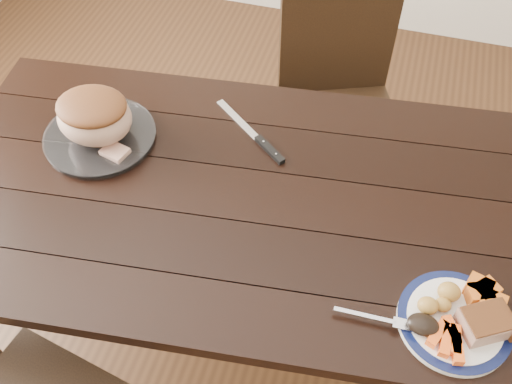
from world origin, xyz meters
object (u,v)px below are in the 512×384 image
(pork_slice, at_px, (485,323))
(carving_knife, at_px, (261,142))
(roast_joint, at_px, (95,118))
(chair_far, at_px, (338,95))
(dinner_plate, at_px, (454,322))
(serving_platter, at_px, (101,137))
(fork, at_px, (379,319))
(dining_table, at_px, (231,213))

(pork_slice, bearing_deg, carving_knife, 145.72)
(pork_slice, xyz_separation_m, roast_joint, (-1.08, 0.31, 0.04))
(chair_far, bearing_deg, roast_joint, 24.82)
(dinner_plate, bearing_deg, chair_far, 113.83)
(dinner_plate, height_order, pork_slice, pork_slice)
(serving_platter, relative_size, pork_slice, 3.09)
(serving_platter, xyz_separation_m, fork, (0.86, -0.35, 0.01))
(pork_slice, relative_size, fork, 0.57)
(chair_far, distance_m, carving_knife, 0.60)
(chair_far, height_order, pork_slice, chair_far)
(dining_table, height_order, carving_knife, carving_knife)
(fork, distance_m, roast_joint, 0.93)
(dinner_plate, distance_m, serving_platter, 1.06)
(dining_table, xyz_separation_m, dinner_plate, (0.60, -0.22, 0.10))
(dinner_plate, xyz_separation_m, roast_joint, (-1.02, 0.31, 0.08))
(chair_far, relative_size, carving_knife, 3.52)
(chair_far, xyz_separation_m, roast_joint, (-0.60, -0.65, 0.31))
(serving_platter, height_order, roast_joint, roast_joint)
(dinner_plate, relative_size, roast_joint, 1.20)
(serving_platter, xyz_separation_m, roast_joint, (0.00, 0.00, 0.08))
(fork, height_order, carving_knife, fork)
(chair_far, xyz_separation_m, serving_platter, (-0.60, -0.65, 0.23))
(dinner_plate, xyz_separation_m, serving_platter, (-1.02, 0.31, 0.00))
(chair_far, distance_m, roast_joint, 0.94)
(pork_slice, bearing_deg, serving_platter, 163.87)
(roast_joint, bearing_deg, fork, -22.42)
(dining_table, bearing_deg, roast_joint, 168.77)
(roast_joint, bearing_deg, chair_far, 47.33)
(chair_far, distance_m, fork, 1.06)
(roast_joint, bearing_deg, dinner_plate, -16.73)
(roast_joint, height_order, carving_knife, roast_joint)
(chair_far, bearing_deg, pork_slice, 93.99)
(chair_far, distance_m, dinner_plate, 1.07)
(dining_table, xyz_separation_m, pork_slice, (0.66, -0.23, 0.14))
(dinner_plate, height_order, fork, fork)
(pork_slice, bearing_deg, fork, -169.05)
(fork, bearing_deg, roast_joint, 155.90)
(dinner_plate, xyz_separation_m, carving_knife, (-0.57, 0.42, -0.00))
(pork_slice, relative_size, roast_joint, 0.48)
(chair_far, bearing_deg, dining_table, 53.65)
(pork_slice, height_order, carving_knife, pork_slice)
(carving_knife, bearing_deg, fork, -10.90)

